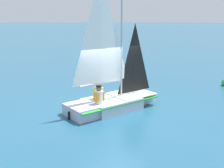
% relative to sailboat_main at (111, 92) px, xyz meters
% --- Properties ---
extents(ground_plane, '(260.00, 260.00, 0.00)m').
position_rel_sailboat_main_xyz_m(ground_plane, '(0.02, -0.03, -0.71)').
color(ground_plane, '#235675').
extents(sailboat_main, '(3.56, 3.89, 5.35)m').
position_rel_sailboat_main_xyz_m(sailboat_main, '(0.00, 0.00, 0.00)').
color(sailboat_main, '#B2BCCC').
rests_on(sailboat_main, ground_plane).
extents(sailor_helm, '(0.42, 0.43, 1.16)m').
position_rel_sailboat_main_xyz_m(sailor_helm, '(-0.01, 0.52, -0.09)').
color(sailor_helm, black).
rests_on(sailor_helm, ground_plane).
extents(sailor_crew, '(0.42, 0.43, 1.16)m').
position_rel_sailboat_main_xyz_m(sailor_crew, '(-0.65, 0.45, -0.08)').
color(sailor_crew, black).
rests_on(sailor_crew, ground_plane).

